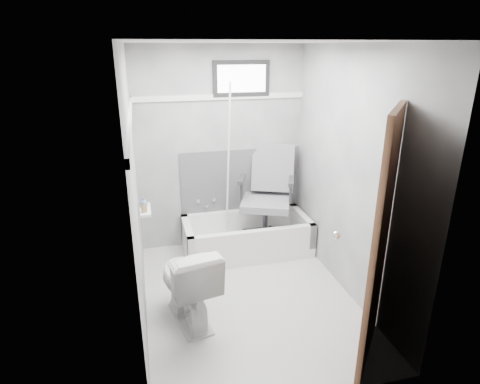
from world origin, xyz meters
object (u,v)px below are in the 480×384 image
object	(u,v)px
soap_bottle_a	(144,207)
door	(437,260)
toilet	(187,283)
bathtub	(247,236)
soap_bottle_b	(144,202)
office_chair	(266,196)

from	to	relation	value
soap_bottle_a	door	bearing A→B (deg)	-38.97
toilet	bathtub	bearing A→B (deg)	-138.81
bathtub	soap_bottle_a	xyz separation A→B (m)	(-1.17, -0.66, 0.76)
bathtub	toilet	bearing A→B (deg)	-127.25
toilet	soap_bottle_a	world-z (taller)	soap_bottle_a
soap_bottle_a	soap_bottle_b	size ratio (longest dim) A/B	0.95
bathtub	toilet	world-z (taller)	toilet
bathtub	office_chair	size ratio (longest dim) A/B	1.31
soap_bottle_a	office_chair	bearing A→B (deg)	25.72
soap_bottle_a	soap_bottle_b	distance (m)	0.14
office_chair	door	size ratio (longest dim) A/B	0.57
door	soap_bottle_a	world-z (taller)	door
office_chair	door	bearing A→B (deg)	-55.05
bathtub	office_chair	xyz separation A→B (m)	(0.24, 0.02, 0.48)
office_chair	toilet	bearing A→B (deg)	-111.69
door	soap_bottle_a	size ratio (longest dim) A/B	20.89
bathtub	soap_bottle_a	size ratio (longest dim) A/B	15.67
bathtub	door	world-z (taller)	door
bathtub	toilet	size ratio (longest dim) A/B	1.92
office_chair	soap_bottle_a	world-z (taller)	office_chair
soap_bottle_b	soap_bottle_a	bearing A→B (deg)	-90.00
office_chair	soap_bottle_a	distance (m)	1.58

